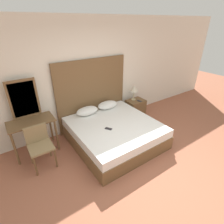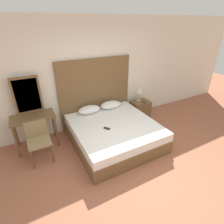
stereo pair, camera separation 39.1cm
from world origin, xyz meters
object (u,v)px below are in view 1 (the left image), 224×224
(table_lamp, at_px, (134,89))
(phone_on_nightstand, at_px, (139,101))
(chair, at_px, (39,143))
(nightstand, at_px, (135,108))
(vanity_desk, at_px, (32,127))
(phone_on_bed, at_px, (108,129))
(bed, at_px, (114,133))

(table_lamp, relative_size, phone_on_nightstand, 2.68)
(chair, bearing_deg, nightstand, 9.09)
(vanity_desk, bearing_deg, table_lamp, 1.89)
(phone_on_nightstand, xyz_separation_m, chair, (-2.89, -0.36, -0.02))
(phone_on_bed, distance_m, table_lamp, 1.74)
(bed, bearing_deg, phone_on_bed, -154.42)
(bed, height_order, vanity_desk, vanity_desk)
(nightstand, xyz_separation_m, phone_on_nightstand, (0.04, -0.10, 0.26))
(bed, distance_m, nightstand, 1.43)
(table_lamp, bearing_deg, phone_on_bed, -149.08)
(phone_on_bed, distance_m, vanity_desk, 1.58)
(nightstand, bearing_deg, phone_on_nightstand, -65.92)
(nightstand, bearing_deg, vanity_desk, -179.71)
(bed, xyz_separation_m, phone_on_nightstand, (1.30, 0.59, 0.26))
(bed, distance_m, phone_on_nightstand, 1.45)
(bed, bearing_deg, chair, 171.83)
(chair, bearing_deg, bed, -8.17)
(bed, xyz_separation_m, chair, (-1.59, 0.23, 0.24))
(bed, height_order, phone_on_bed, phone_on_bed)
(bed, distance_m, chair, 1.63)
(phone_on_bed, bearing_deg, vanity_desk, 150.11)
(chair, bearing_deg, table_lamp, 10.73)
(nightstand, relative_size, chair, 0.63)
(phone_on_nightstand, relative_size, vanity_desk, 0.18)
(bed, relative_size, table_lamp, 4.47)
(phone_on_bed, relative_size, table_lamp, 0.39)
(vanity_desk, height_order, chair, chair)
(phone_on_bed, relative_size, chair, 0.20)
(phone_on_bed, xyz_separation_m, nightstand, (1.49, 0.80, -0.25))
(bed, height_order, chair, chair)
(table_lamp, bearing_deg, vanity_desk, -178.11)
(phone_on_nightstand, distance_m, vanity_desk, 2.90)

